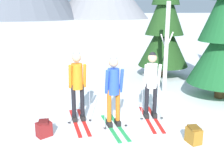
# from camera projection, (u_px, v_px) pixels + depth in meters

# --- Properties ---
(ground_plane) EXTENTS (400.00, 400.00, 0.00)m
(ground_plane) POSITION_uv_depth(u_px,v_px,m) (115.00, 121.00, 6.85)
(ground_plane) COLOR white
(skier_in_orange) EXTENTS (0.61, 1.76, 1.84)m
(skier_in_orange) POSITION_uv_depth(u_px,v_px,m) (77.00, 83.00, 6.59)
(skier_in_orange) COLOR red
(skier_in_orange) RESTS_ON ground
(skier_in_blue) EXTENTS (0.61, 1.62, 1.77)m
(skier_in_blue) POSITION_uv_depth(u_px,v_px,m) (114.00, 89.00, 6.29)
(skier_in_blue) COLOR green
(skier_in_blue) RESTS_ON ground
(skier_in_white) EXTENTS (0.61, 1.74, 1.79)m
(skier_in_white) POSITION_uv_depth(u_px,v_px,m) (152.00, 82.00, 6.79)
(skier_in_white) COLOR red
(skier_in_white) RESTS_ON ground
(pine_tree_mid) EXTENTS (2.10, 2.10, 5.08)m
(pine_tree_mid) POSITION_uv_depth(u_px,v_px,m) (165.00, 22.00, 10.81)
(pine_tree_mid) COLOR #51381E
(pine_tree_mid) RESTS_ON ground
(birch_tree_tall) EXTENTS (0.42, 0.80, 3.09)m
(birch_tree_tall) POSITION_uv_depth(u_px,v_px,m) (166.00, 48.00, 8.90)
(birch_tree_tall) COLOR silver
(birch_tree_tall) RESTS_ON ground
(backpack_on_snow_front) EXTENTS (0.30, 0.36, 0.38)m
(backpack_on_snow_front) POSITION_uv_depth(u_px,v_px,m) (194.00, 135.00, 5.68)
(backpack_on_snow_front) COLOR #99661E
(backpack_on_snow_front) RESTS_ON ground
(backpack_on_snow_beside) EXTENTS (0.40, 0.37, 0.38)m
(backpack_on_snow_beside) POSITION_uv_depth(u_px,v_px,m) (44.00, 129.00, 5.98)
(backpack_on_snow_beside) COLOR maroon
(backpack_on_snow_beside) RESTS_ON ground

